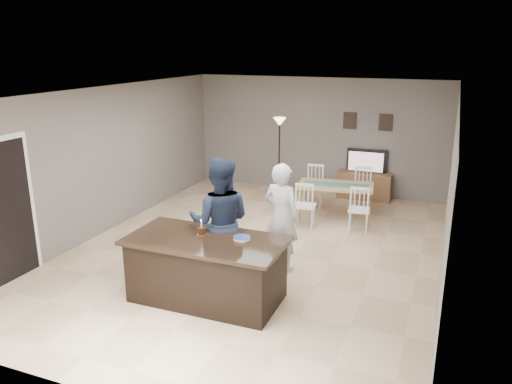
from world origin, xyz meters
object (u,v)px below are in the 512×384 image
at_px(birthday_cake, 202,231).
at_px(dining_table, 335,190).
at_px(woman, 282,217).
at_px(plate_stack, 242,238).
at_px(kitchen_island, 207,269).
at_px(man, 220,222).
at_px(floor_lamp, 279,136).
at_px(tv_console, 364,186).
at_px(television, 366,161).

height_order(birthday_cake, dining_table, birthday_cake).
xyz_separation_m(woman, plate_stack, (-0.17, -1.16, 0.06)).
height_order(kitchen_island, plate_stack, plate_stack).
xyz_separation_m(kitchen_island, man, (-0.05, 0.55, 0.50)).
relative_size(woman, dining_table, 0.93).
xyz_separation_m(kitchen_island, birthday_cake, (-0.12, 0.12, 0.50)).
bearing_deg(woman, dining_table, -78.90).
bearing_deg(birthday_cake, floor_lamp, 96.09).
height_order(tv_console, man, man).
bearing_deg(television, kitchen_island, 77.99).
bearing_deg(television, woman, 82.52).
height_order(tv_console, television, television).
bearing_deg(floor_lamp, man, -82.34).
bearing_deg(floor_lamp, television, 23.22).
bearing_deg(kitchen_island, man, 95.12).
relative_size(kitchen_island, floor_lamp, 1.15).
bearing_deg(television, tv_console, 90.00).
distance_m(woman, floor_lamp, 3.80).
relative_size(kitchen_island, dining_table, 1.16).
height_order(kitchen_island, woman, woman).
relative_size(tv_console, birthday_cake, 5.51).
distance_m(television, man, 5.24).
bearing_deg(floor_lamp, tv_console, 21.35).
distance_m(television, plate_stack, 5.53).
bearing_deg(kitchen_island, floor_lamp, 97.37).
distance_m(tv_console, woman, 4.32).
relative_size(television, man, 0.48).
bearing_deg(floor_lamp, dining_table, -29.33).
bearing_deg(man, birthday_cake, 63.37).
bearing_deg(birthday_cake, woman, 57.92).
relative_size(dining_table, floor_lamp, 0.99).
bearing_deg(birthday_cake, television, 76.54).
height_order(birthday_cake, floor_lamp, floor_lamp).
height_order(woman, dining_table, woman).
height_order(plate_stack, floor_lamp, floor_lamp).
bearing_deg(dining_table, kitchen_island, -109.84).
relative_size(plate_stack, dining_table, 0.13).
distance_m(man, dining_table, 3.60).
xyz_separation_m(television, floor_lamp, (-1.83, -0.78, 0.58)).
bearing_deg(dining_table, plate_stack, -103.67).
xyz_separation_m(kitchen_island, tv_console, (1.20, 5.57, -0.15)).
bearing_deg(kitchen_island, plate_stack, 18.82).
bearing_deg(television, floor_lamp, 23.22).
distance_m(kitchen_island, plate_stack, 0.67).
bearing_deg(plate_stack, tv_console, 82.22).
relative_size(kitchen_island, woman, 1.26).
xyz_separation_m(kitchen_island, woman, (0.63, 1.32, 0.40)).
relative_size(kitchen_island, man, 1.13).
distance_m(tv_console, floor_lamp, 2.27).
bearing_deg(woman, kitchen_island, 80.56).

